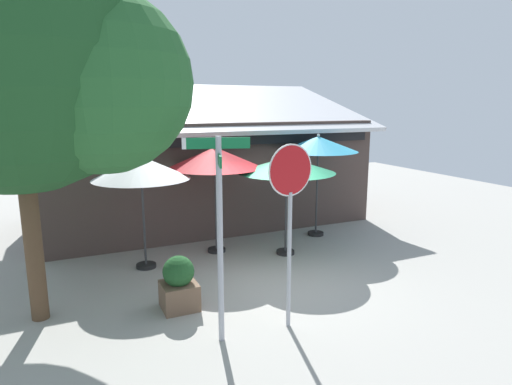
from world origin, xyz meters
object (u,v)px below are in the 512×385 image
(street_sign_post, at_px, (219,219))
(patio_umbrella_forest_green_right, at_px, (287,166))
(shade_tree, at_px, (33,60))
(patio_umbrella_ivory_left, at_px, (141,168))
(patio_umbrella_teal_far_right, at_px, (318,145))
(patio_umbrella_crimson_center, at_px, (215,158))
(sidewalk_planter, at_px, (179,284))
(stop_sign, at_px, (290,201))

(street_sign_post, height_order, patio_umbrella_forest_green_right, street_sign_post)
(patio_umbrella_forest_green_right, relative_size, shade_tree, 0.38)
(patio_umbrella_forest_green_right, bearing_deg, patio_umbrella_ivory_left, 171.63)
(patio_umbrella_teal_far_right, xyz_separation_m, shade_tree, (-6.61, -2.31, 1.73))
(patio_umbrella_crimson_center, distance_m, sidewalk_planter, 3.61)
(stop_sign, xyz_separation_m, sidewalk_planter, (-1.47, 1.36, -1.65))
(stop_sign, distance_m, patio_umbrella_forest_green_right, 3.54)
(street_sign_post, bearing_deg, patio_umbrella_ivory_left, 97.77)
(patio_umbrella_teal_far_right, bearing_deg, sidewalk_planter, -148.66)
(sidewalk_planter, bearing_deg, patio_umbrella_teal_far_right, 31.34)
(patio_umbrella_crimson_center, height_order, sidewalk_planter, patio_umbrella_crimson_center)
(street_sign_post, distance_m, stop_sign, 1.17)
(patio_umbrella_forest_green_right, xyz_separation_m, sidewalk_planter, (-3.10, -1.78, -1.71))
(patio_umbrella_ivory_left, relative_size, patio_umbrella_teal_far_right, 0.92)
(patio_umbrella_forest_green_right, bearing_deg, sidewalk_planter, -150.10)
(street_sign_post, relative_size, sidewalk_planter, 3.23)
(patio_umbrella_crimson_center, bearing_deg, stop_sign, -92.19)
(street_sign_post, bearing_deg, sidewalk_planter, 103.49)
(street_sign_post, bearing_deg, stop_sign, -2.15)
(patio_umbrella_teal_far_right, relative_size, shade_tree, 0.43)
(patio_umbrella_crimson_center, height_order, shade_tree, shade_tree)
(patio_umbrella_ivory_left, bearing_deg, street_sign_post, -82.23)
(stop_sign, relative_size, sidewalk_planter, 3.08)
(stop_sign, bearing_deg, street_sign_post, 177.85)
(patio_umbrella_crimson_center, relative_size, patio_umbrella_forest_green_right, 1.09)
(patio_umbrella_ivory_left, xyz_separation_m, patio_umbrella_crimson_center, (1.79, 0.36, 0.09))
(patio_umbrella_teal_far_right, bearing_deg, stop_sign, -127.02)
(patio_umbrella_ivory_left, relative_size, patio_umbrella_forest_green_right, 1.06)
(street_sign_post, relative_size, patio_umbrella_teal_far_right, 1.12)
(patio_umbrella_ivory_left, bearing_deg, sidewalk_planter, -85.63)
(street_sign_post, distance_m, shade_tree, 3.74)
(shade_tree, bearing_deg, patio_umbrella_forest_green_right, 14.17)
(stop_sign, distance_m, sidewalk_planter, 2.60)
(patio_umbrella_crimson_center, height_order, patio_umbrella_teal_far_right, patio_umbrella_teal_far_right)
(patio_umbrella_teal_far_right, bearing_deg, shade_tree, -160.72)
(patio_umbrella_forest_green_right, distance_m, shade_tree, 5.66)
(patio_umbrella_ivory_left, distance_m, patio_umbrella_forest_green_right, 3.31)
(street_sign_post, xyz_separation_m, shade_tree, (-2.31, 1.81, 2.31))
(street_sign_post, xyz_separation_m, patio_umbrella_teal_far_right, (4.30, 4.12, 0.58))
(patio_umbrella_forest_green_right, xyz_separation_m, patio_umbrella_teal_far_right, (1.51, 1.02, 0.35))
(patio_umbrella_teal_far_right, relative_size, sidewalk_planter, 2.88)
(shade_tree, distance_m, sidewalk_planter, 4.31)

